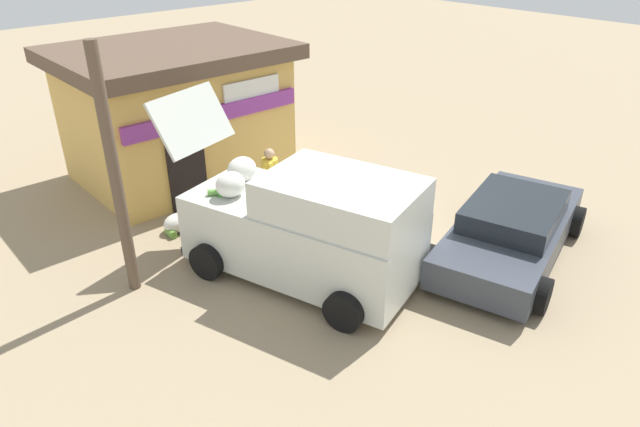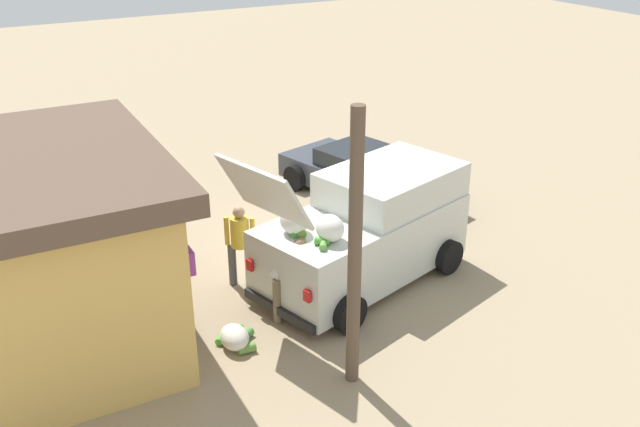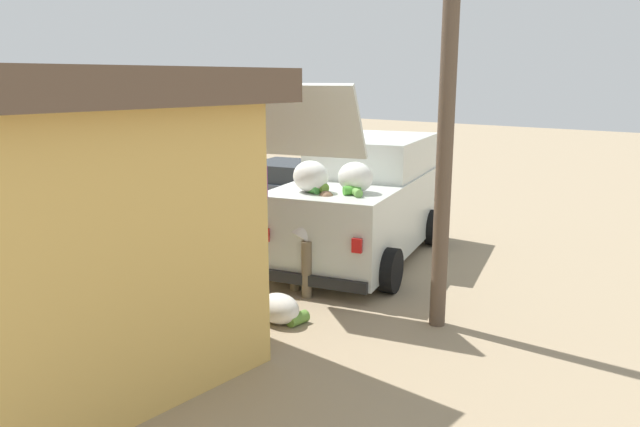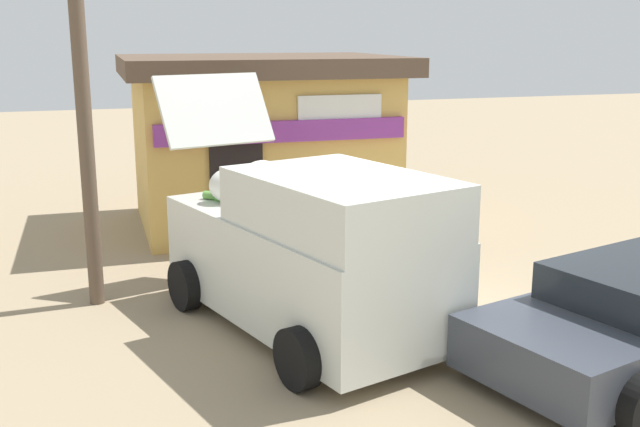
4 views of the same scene
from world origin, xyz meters
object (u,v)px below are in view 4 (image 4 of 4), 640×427
at_px(storefront_bar, 261,139).
at_px(paint_bucket, 388,242).
at_px(vendor_standing, 324,213).
at_px(delivery_van, 310,250).
at_px(customer_bending, 240,226).
at_px(unloaded_banana_pile, 201,256).

distance_m(storefront_bar, paint_bucket, 3.43).
bearing_deg(storefront_bar, vendor_standing, -87.76).
bearing_deg(paint_bucket, delivery_van, -128.23).
bearing_deg(delivery_van, customer_bending, 103.20).
bearing_deg(customer_bending, unloaded_banana_pile, 110.16).
bearing_deg(storefront_bar, paint_bucket, -60.41).
bearing_deg(unloaded_banana_pile, storefront_bar, 57.37).
bearing_deg(storefront_bar, customer_bending, -108.39).
height_order(vendor_standing, unloaded_banana_pile, vendor_standing).
height_order(delivery_van, unloaded_banana_pile, delivery_van).
distance_m(delivery_van, unloaded_banana_pile, 3.30).
bearing_deg(vendor_standing, storefront_bar, 92.24).
xyz_separation_m(delivery_van, customer_bending, (-0.45, 1.94, -0.14)).
height_order(storefront_bar, unloaded_banana_pile, storefront_bar).
bearing_deg(customer_bending, storefront_bar, 71.61).
bearing_deg(vendor_standing, unloaded_banana_pile, 153.67).
distance_m(vendor_standing, customer_bending, 1.38).
height_order(customer_bending, unloaded_banana_pile, customer_bending).
bearing_deg(customer_bending, vendor_standing, 10.33).
xyz_separation_m(customer_bending, unloaded_banana_pile, (-0.41, 1.12, -0.73)).
height_order(vendor_standing, paint_bucket, vendor_standing).
xyz_separation_m(storefront_bar, vendor_standing, (0.13, -3.42, -0.71)).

